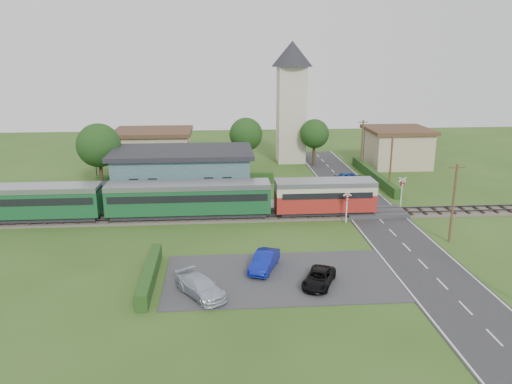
{
  "coord_description": "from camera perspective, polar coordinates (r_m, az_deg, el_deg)",
  "views": [
    {
      "loc": [
        -5.87,
        -45.55,
        16.17
      ],
      "look_at": [
        -2.06,
        4.0,
        2.09
      ],
      "focal_mm": 35.0,
      "sensor_mm": 36.0,
      "label": 1
    }
  ],
  "objects": [
    {
      "name": "pedestrian_near",
      "position": [
        52.81,
        0.59,
        -0.63
      ],
      "size": [
        0.64,
        0.5,
        1.53
      ],
      "primitive_type": "imported",
      "rotation": [
        0.0,
        0.0,
        3.4
      ],
      "color": "gray",
      "rests_on": "platform"
    },
    {
      "name": "car_park_blue",
      "position": [
        38.3,
        0.96,
        -7.89
      ],
      "size": [
        2.87,
        4.42,
        1.37
      ],
      "primitive_type": "imported",
      "rotation": [
        0.0,
        0.0,
        -0.37
      ],
      "color": "#0D1A8E",
      "rests_on": "car_park"
    },
    {
      "name": "platform",
      "position": [
        53.35,
        -8.63,
        -1.75
      ],
      "size": [
        30.0,
        3.0,
        0.45
      ],
      "primitive_type": "cube",
      "color": "gray",
      "rests_on": "ground"
    },
    {
      "name": "hedge_station",
      "position": [
        63.12,
        -8.01,
        1.43
      ],
      "size": [
        22.0,
        0.8,
        1.3
      ],
      "primitive_type": "cube",
      "color": "#193814",
      "rests_on": "ground"
    },
    {
      "name": "hedge_carpark",
      "position": [
        37.34,
        -12.04,
        -9.2
      ],
      "size": [
        0.8,
        9.0,
        1.2
      ],
      "primitive_type": "cube",
      "color": "#193814",
      "rests_on": "ground"
    },
    {
      "name": "tree_c",
      "position": [
        72.81,
        6.69,
        6.62
      ],
      "size": [
        4.2,
        4.2,
        6.78
      ],
      "color": "#332316",
      "rests_on": "ground"
    },
    {
      "name": "road",
      "position": [
        50.86,
        14.06,
        -3.18
      ],
      "size": [
        6.0,
        70.0,
        0.05
      ],
      "primitive_type": "cube",
      "color": "#28282B",
      "rests_on": "ground"
    },
    {
      "name": "pedestrian_far",
      "position": [
        53.81,
        -15.94,
        -0.86
      ],
      "size": [
        0.91,
        1.0,
        1.68
      ],
      "primitive_type": "imported",
      "rotation": [
        0.0,
        0.0,
        1.17
      ],
      "color": "gray",
      "rests_on": "platform"
    },
    {
      "name": "utility_pole_b",
      "position": [
        46.09,
        21.62,
        -1.12
      ],
      "size": [
        1.4,
        0.22,
        7.0
      ],
      "color": "#473321",
      "rests_on": "ground"
    },
    {
      "name": "house_east",
      "position": [
        75.4,
        15.81,
        5.01
      ],
      "size": [
        8.8,
        8.8,
        5.5
      ],
      "color": "tan",
      "rests_on": "ground"
    },
    {
      "name": "tree_b",
      "position": [
        69.56,
        -1.15,
        6.59
      ],
      "size": [
        4.6,
        4.6,
        7.34
      ],
      "color": "#332316",
      "rests_on": "ground"
    },
    {
      "name": "tree_a",
      "position": [
        62.15,
        -17.53,
        5.09
      ],
      "size": [
        5.2,
        5.2,
        8.0
      ],
      "color": "#332316",
      "rests_on": "ground"
    },
    {
      "name": "car_park_dark",
      "position": [
        36.23,
        7.2,
        -9.72
      ],
      "size": [
        3.28,
        4.3,
        1.09
      ],
      "primitive_type": "imported",
      "rotation": [
        0.0,
        0.0,
        -0.43
      ],
      "color": "black",
      "rests_on": "car_park"
    },
    {
      "name": "ground",
      "position": [
        48.69,
        2.79,
        -3.59
      ],
      "size": [
        120.0,
        120.0,
        0.0
      ],
      "primitive_type": "plane",
      "color": "#2D4C19"
    },
    {
      "name": "crossing_signal_far",
      "position": [
        55.41,
        16.34,
        0.5
      ],
      "size": [
        0.84,
        0.28,
        3.28
      ],
      "color": "silver",
      "rests_on": "ground"
    },
    {
      "name": "car_park",
      "position": [
        37.48,
        2.77,
        -9.69
      ],
      "size": [
        17.0,
        9.0,
        0.08
      ],
      "primitive_type": "cube",
      "color": "#333335",
      "rests_on": "ground"
    },
    {
      "name": "car_park_silver",
      "position": [
        34.7,
        -6.34,
        -10.69
      ],
      "size": [
        4.04,
        4.8,
        1.32
      ],
      "primitive_type": "imported",
      "rotation": [
        0.0,
        0.0,
        0.58
      ],
      "color": "#B1BAC9",
      "rests_on": "car_park"
    },
    {
      "name": "station_building",
      "position": [
        58.27,
        -8.34,
        2.28
      ],
      "size": [
        16.0,
        9.0,
        5.3
      ],
      "color": "#395D64",
      "rests_on": "ground"
    },
    {
      "name": "car_on_road",
      "position": [
        64.32,
        10.68,
        1.65
      ],
      "size": [
        4.11,
        1.98,
        1.35
      ],
      "primitive_type": "imported",
      "rotation": [
        0.0,
        0.0,
        1.67
      ],
      "color": "navy",
      "rests_on": "road"
    },
    {
      "name": "railway_track",
      "position": [
        50.53,
        2.51,
        -2.72
      ],
      "size": [
        76.0,
        3.2,
        0.49
      ],
      "color": "#4C443D",
      "rests_on": "ground"
    },
    {
      "name": "utility_pole_c",
      "position": [
        60.38,
        15.15,
        3.28
      ],
      "size": [
        1.4,
        0.22,
        7.0
      ],
      "color": "#473321",
      "rests_on": "ground"
    },
    {
      "name": "church_tower",
      "position": [
        74.58,
        4.08,
        11.21
      ],
      "size": [
        6.0,
        6.0,
        17.6
      ],
      "color": "beige",
      "rests_on": "ground"
    },
    {
      "name": "equipment_hut",
      "position": [
        54.13,
        -17.17,
        -0.35
      ],
      "size": [
        2.3,
        2.3,
        2.55
      ],
      "color": "beige",
      "rests_on": "platform"
    },
    {
      "name": "house_west",
      "position": [
        72.38,
        -11.6,
        4.85
      ],
      "size": [
        10.8,
        8.8,
        5.5
      ],
      "color": "tan",
      "rests_on": "ground"
    },
    {
      "name": "crossing_signal_near",
      "position": [
        48.84,
        10.35,
        -1.14
      ],
      "size": [
        0.84,
        0.28,
        3.28
      ],
      "color": "silver",
      "rests_on": "ground"
    },
    {
      "name": "utility_pole_d",
      "position": [
        71.57,
        12.02,
        5.38
      ],
      "size": [
        1.4,
        0.22,
        7.0
      ],
      "color": "#473321",
      "rests_on": "ground"
    },
    {
      "name": "crossing_deck",
      "position": [
        52.6,
        13.4,
        -2.27
      ],
      "size": [
        6.2,
        3.4,
        0.45
      ],
      "primitive_type": "cube",
      "color": "#333335",
      "rests_on": "ground"
    },
    {
      "name": "train",
      "position": [
        49.95,
        -11.32,
        -0.76
      ],
      "size": [
        43.2,
        2.9,
        3.4
      ],
      "color": "#232328",
      "rests_on": "ground"
    },
    {
      "name": "hedge_roadside",
      "position": [
        66.58,
        13.29,
        1.87
      ],
      "size": [
        0.8,
        18.0,
        1.2
      ],
      "primitive_type": "cube",
      "color": "#193814",
      "rests_on": "ground"
    },
    {
      "name": "streetlamp_east",
      "position": [
        76.9,
        12.26,
        5.63
      ],
      "size": [
        0.3,
        0.3,
        5.15
      ],
      "color": "#3F3F47",
      "rests_on": "ground"
    },
    {
      "name": "streetlamp_west",
      "position": [
        68.77,
        -17.92,
        4.04
      ],
      "size": [
        0.3,
        0.3,
        5.15
      ],
      "color": "#3F3F47",
      "rests_on": "ground"
    }
  ]
}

